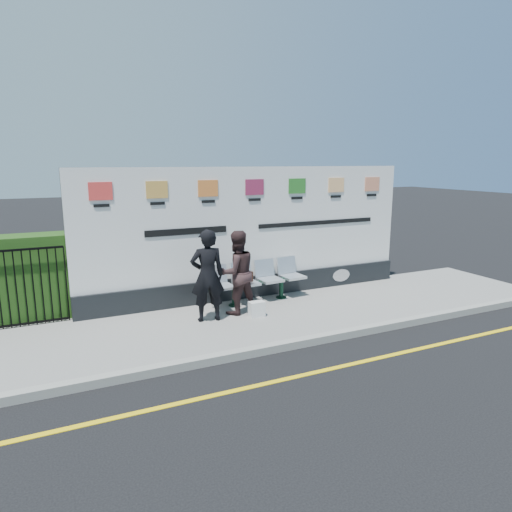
{
  "coord_description": "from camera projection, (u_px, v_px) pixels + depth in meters",
  "views": [
    {
      "loc": [
        -3.85,
        -5.58,
        3.24
      ],
      "look_at": [
        0.2,
        3.06,
        1.25
      ],
      "focal_mm": 32.0,
      "sensor_mm": 36.0,
      "label": 1
    }
  ],
  "objects": [
    {
      "name": "ground",
      "position": [
        326.0,
        370.0,
        7.21
      ],
      "size": [
        80.0,
        80.0,
        0.0
      ],
      "primitive_type": "plane",
      "color": "black"
    },
    {
      "name": "pavement",
      "position": [
        259.0,
        318.0,
        9.41
      ],
      "size": [
        14.0,
        3.0,
        0.12
      ],
      "primitive_type": "cube",
      "color": "gray",
      "rests_on": "ground"
    },
    {
      "name": "kerb",
      "position": [
        295.0,
        344.0,
        8.08
      ],
      "size": [
        14.0,
        0.18,
        0.14
      ],
      "primitive_type": "cube",
      "color": "gray",
      "rests_on": "ground"
    },
    {
      "name": "yellow_line",
      "position": [
        326.0,
        370.0,
        7.21
      ],
      "size": [
        14.0,
        0.1,
        0.01
      ],
      "primitive_type": "cube",
      "color": "yellow",
      "rests_on": "ground"
    },
    {
      "name": "billboard",
      "position": [
        253.0,
        241.0,
        10.54
      ],
      "size": [
        8.0,
        0.3,
        3.0
      ],
      "color": "black",
      "rests_on": "pavement"
    },
    {
      "name": "hedge",
      "position": [
        8.0,
        279.0,
        8.92
      ],
      "size": [
        2.35,
        0.7,
        1.7
      ],
      "primitive_type": "cube",
      "color": "#224514",
      "rests_on": "pavement"
    },
    {
      "name": "railing",
      "position": [
        7.0,
        289.0,
        8.54
      ],
      "size": [
        2.05,
        0.06,
        1.54
      ],
      "primitive_type": null,
      "color": "black",
      "rests_on": "pavement"
    },
    {
      "name": "bench",
      "position": [
        258.0,
        291.0,
        10.29
      ],
      "size": [
        2.36,
        0.74,
        0.5
      ],
      "primitive_type": null,
      "rotation": [
        0.0,
        0.0,
        0.06
      ],
      "color": "silver",
      "rests_on": "pavement"
    },
    {
      "name": "woman_left",
      "position": [
        207.0,
        276.0,
        8.94
      ],
      "size": [
        0.73,
        0.53,
        1.84
      ],
      "primitive_type": "imported",
      "rotation": [
        0.0,
        0.0,
        3.0
      ],
      "color": "black",
      "rests_on": "pavement"
    },
    {
      "name": "woman_right",
      "position": [
        237.0,
        272.0,
        9.39
      ],
      "size": [
        0.91,
        0.74,
        1.74
      ],
      "primitive_type": "imported",
      "rotation": [
        0.0,
        0.0,
        3.24
      ],
      "color": "#342122",
      "rests_on": "pavement"
    },
    {
      "name": "handbag_brown",
      "position": [
        246.0,
        277.0,
        10.07
      ],
      "size": [
        0.31,
        0.19,
        0.22
      ],
      "primitive_type": "cube",
      "rotation": [
        0.0,
        0.0,
        0.24
      ],
      "color": "black",
      "rests_on": "bench"
    },
    {
      "name": "carrier_bag_white",
      "position": [
        257.0,
        309.0,
        9.31
      ],
      "size": [
        0.31,
        0.19,
        0.31
      ],
      "primitive_type": "cube",
      "color": "silver",
      "rests_on": "pavement"
    }
  ]
}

